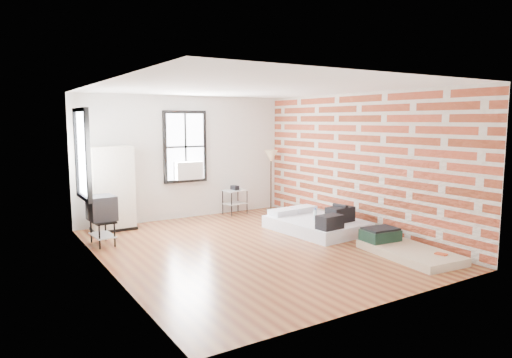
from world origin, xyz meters
TOP-DOWN VIEW (x-y plane):
  - ground at (0.00, 0.00)m, footprint 6.00×6.00m
  - room_shell at (0.23, 0.36)m, footprint 5.02×6.02m
  - mattress_main at (1.75, 0.33)m, footprint 1.54×2.00m
  - mattress_bare at (1.94, -1.68)m, footprint 1.03×1.75m
  - wardrobe at (-1.76, 2.65)m, footprint 0.88×0.52m
  - side_table at (1.15, 2.72)m, footprint 0.58×0.49m
  - floor_lamp at (2.15, 2.65)m, footprint 0.32×0.32m
  - tv_stand at (-2.21, 1.61)m, footprint 0.48×0.66m

SIDE VIEW (x-z plane):
  - ground at x=0.00m, z-range 0.00..0.00m
  - mattress_bare at x=1.94m, z-range -0.07..0.29m
  - mattress_main at x=1.75m, z-range -0.14..0.47m
  - side_table at x=1.15m, z-range 0.12..0.82m
  - tv_stand at x=-2.21m, z-range 0.19..1.09m
  - wardrobe at x=-1.76m, z-range 0.00..1.72m
  - floor_lamp at x=2.15m, z-range 0.53..2.04m
  - room_shell at x=0.23m, z-range 0.33..3.14m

